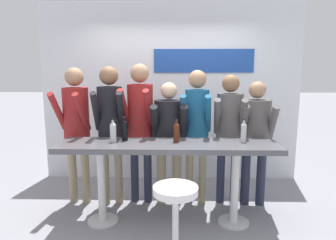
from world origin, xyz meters
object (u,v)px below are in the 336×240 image
(person_center, at_px, (169,131))
(wine_bottle_2, at_px, (176,132))
(person_far_left, at_px, (76,120))
(person_left, at_px, (110,119))
(person_center_left, at_px, (140,117))
(wine_bottle_1, at_px, (244,132))
(bar_stool, at_px, (175,211))
(person_right, at_px, (229,125))
(person_far_right, at_px, (256,130))
(wine_bottle_0, at_px, (113,131))
(person_center_right, at_px, (197,121))
(wine_bottle_3, at_px, (125,129))
(tasting_table, at_px, (168,156))

(person_center, xyz_separation_m, wine_bottle_2, (0.09, -0.46, 0.09))
(person_center, bearing_deg, person_far_left, -179.72)
(person_left, relative_size, person_center_left, 0.98)
(wine_bottle_1, bearing_deg, bar_stool, -135.43)
(person_right, bearing_deg, person_center_left, -172.68)
(bar_stool, relative_size, wine_bottle_2, 2.81)
(person_right, xyz_separation_m, person_far_right, (0.33, -0.04, -0.07))
(person_left, distance_m, wine_bottle_1, 1.67)
(bar_stool, distance_m, wine_bottle_0, 1.18)
(person_far_left, height_order, person_far_right, person_far_left)
(person_left, height_order, person_center_right, person_left)
(wine_bottle_1, bearing_deg, person_left, 165.78)
(bar_stool, distance_m, wine_bottle_2, 0.96)
(wine_bottle_1, distance_m, wine_bottle_3, 1.37)
(person_left, distance_m, person_far_right, 1.88)
(person_far_left, relative_size, wine_bottle_3, 6.41)
(person_far_left, distance_m, person_center_left, 0.83)
(person_center, height_order, wine_bottle_2, person_center)
(person_far_left, relative_size, person_far_right, 1.11)
(person_far_left, xyz_separation_m, wine_bottle_3, (0.70, -0.39, -0.04))
(person_center_left, distance_m, person_center_right, 0.74)
(person_left, xyz_separation_m, wine_bottle_3, (0.25, -0.36, -0.06))
(wine_bottle_0, height_order, wine_bottle_3, wine_bottle_3)
(person_center_right, bearing_deg, wine_bottle_3, -145.93)
(tasting_table, bearing_deg, person_center, 89.47)
(wine_bottle_2, bearing_deg, wine_bottle_3, 174.21)
(person_center, distance_m, wine_bottle_2, 0.48)
(wine_bottle_0, bearing_deg, person_right, 19.96)
(person_right, bearing_deg, person_far_right, 1.55)
(person_center, distance_m, wine_bottle_1, 0.97)
(bar_stool, distance_m, person_center_left, 1.51)
(person_left, bearing_deg, person_far_right, -5.01)
(person_left, xyz_separation_m, person_far_right, (1.87, 0.03, -0.15))
(bar_stool, xyz_separation_m, wine_bottle_3, (-0.59, 0.81, 0.61))
(wine_bottle_0, bearing_deg, person_center, 37.64)
(wine_bottle_1, relative_size, wine_bottle_3, 0.95)
(person_left, height_order, wine_bottle_3, person_left)
(person_center, bearing_deg, tasting_table, -90.71)
(person_center, xyz_separation_m, person_far_right, (1.11, -0.01, 0.01))
(person_far_right, bearing_deg, tasting_table, -150.64)
(person_center_left, height_order, wine_bottle_2, person_center_left)
(person_right, bearing_deg, bar_stool, -111.20)
(person_right, bearing_deg, person_center_right, -172.62)
(person_center, distance_m, person_center_right, 0.38)
(tasting_table, relative_size, person_right, 1.45)
(tasting_table, distance_m, wine_bottle_0, 0.68)
(person_right, relative_size, wine_bottle_2, 6.66)
(wine_bottle_0, bearing_deg, wine_bottle_3, 35.09)
(bar_stool, height_order, person_far_right, person_far_right)
(person_left, xyz_separation_m, person_center_left, (0.38, 0.08, 0.01))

